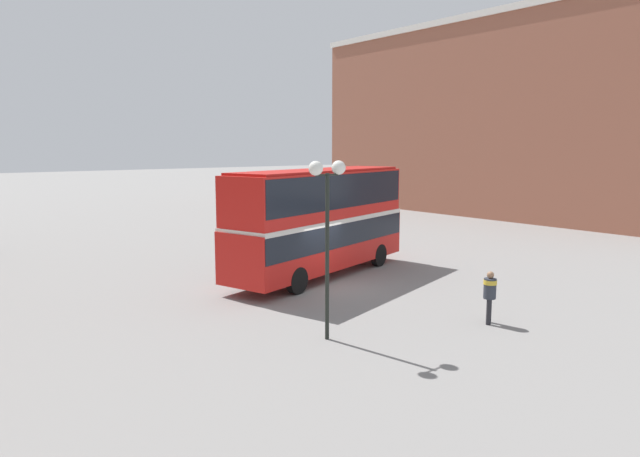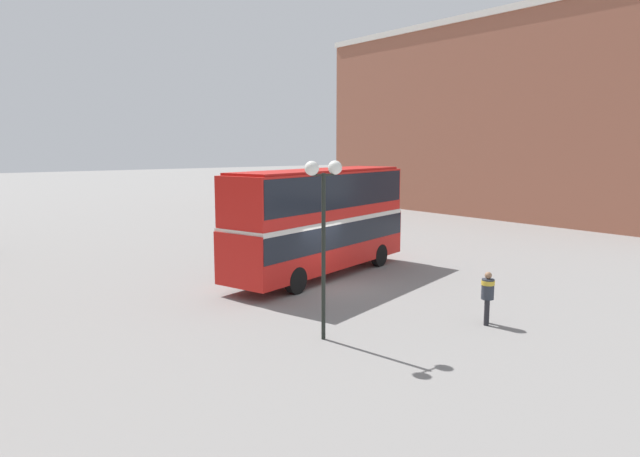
{
  "view_description": "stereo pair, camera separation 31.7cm",
  "coord_description": "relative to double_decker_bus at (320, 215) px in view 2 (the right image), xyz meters",
  "views": [
    {
      "loc": [
        -14.29,
        -17.38,
        5.65
      ],
      "look_at": [
        1.08,
        1.8,
        2.1
      ],
      "focal_mm": 32.0,
      "sensor_mm": 36.0,
      "label": 1
    },
    {
      "loc": [
        -14.04,
        -17.58,
        5.65
      ],
      "look_at": [
        1.08,
        1.8,
        2.1
      ],
      "focal_mm": 32.0,
      "sensor_mm": 36.0,
      "label": 2
    }
  ],
  "objects": [
    {
      "name": "pedestrian_foreground",
      "position": [
        -0.06,
        -8.75,
        -1.63
      ],
      "size": [
        0.58,
        0.58,
        1.71
      ],
      "rotation": [
        0.0,
        0.0,
        2.14
      ],
      "color": "#232328",
      "rests_on": "ground_plane"
    },
    {
      "name": "building_row_right",
      "position": [
        27.31,
        9.23,
        5.27
      ],
      "size": [
        10.14,
        33.79,
        15.88
      ],
      "color": "#935642",
      "rests_on": "ground_plane"
    },
    {
      "name": "double_decker_bus",
      "position": [
        0.0,
        0.0,
        0.0
      ],
      "size": [
        10.52,
        5.16,
        4.67
      ],
      "rotation": [
        0.0,
        0.0,
        0.28
      ],
      "color": "red",
      "rests_on": "ground_plane"
    },
    {
      "name": "street_lamp_twin_globe",
      "position": [
        -5.06,
        -6.65,
        1.51
      ],
      "size": [
        1.25,
        0.41,
        5.25
      ],
      "color": "black",
      "rests_on": "ground_plane"
    },
    {
      "name": "ground_plane",
      "position": [
        -1.08,
        -1.8,
        -2.68
      ],
      "size": [
        240.0,
        240.0,
        0.0
      ],
      "primitive_type": "plane",
      "color": "gray"
    }
  ]
}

